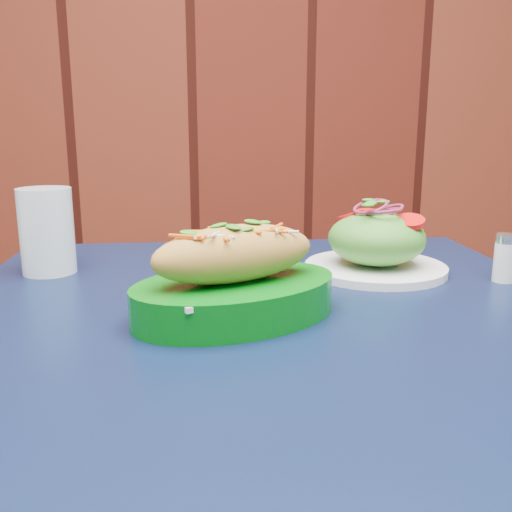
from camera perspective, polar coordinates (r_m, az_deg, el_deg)
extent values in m
cube|color=black|center=(0.71, 1.11, -6.15)|extent=(0.82, 0.82, 0.03)
cylinder|color=black|center=(1.20, -17.64, -18.14)|extent=(0.04, 0.04, 0.72)
cylinder|color=black|center=(1.24, 15.28, -16.86)|extent=(0.04, 0.04, 0.72)
cube|color=white|center=(0.66, -2.07, -2.79)|extent=(0.22, 0.19, 0.01)
ellipsoid|color=gold|center=(0.65, -2.09, 0.26)|extent=(0.22, 0.15, 0.07)
cylinder|color=white|center=(0.88, 11.82, -1.19)|extent=(0.21, 0.21, 0.01)
ellipsoid|color=#4C992D|center=(0.87, 11.97, 1.73)|extent=(0.14, 0.14, 0.08)
cylinder|color=red|center=(0.85, 15.16, 3.67)|extent=(0.04, 0.04, 0.01)
cylinder|color=red|center=(0.88, 9.39, 4.27)|extent=(0.04, 0.04, 0.01)
cylinder|color=red|center=(0.91, 11.19, 4.43)|extent=(0.04, 0.04, 0.01)
torus|color=#921F49|center=(0.86, 12.11, 4.64)|extent=(0.05, 0.05, 0.00)
torus|color=#921F49|center=(0.86, 12.12, 4.90)|extent=(0.05, 0.05, 0.00)
torus|color=#921F49|center=(0.86, 12.13, 5.16)|extent=(0.05, 0.05, 0.00)
cylinder|color=silver|center=(0.90, -20.19, 2.36)|extent=(0.08, 0.08, 0.13)
cylinder|color=white|center=(0.88, 23.62, -0.57)|extent=(0.03, 0.03, 0.06)
cylinder|color=silver|center=(0.87, 23.82, 1.61)|extent=(0.03, 0.03, 0.01)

